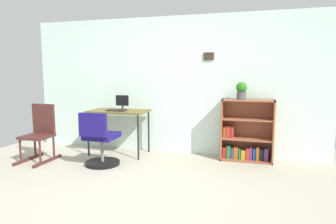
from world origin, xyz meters
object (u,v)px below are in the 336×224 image
keyboard (116,110)px  desk (119,114)px  office_chair (100,143)px  rocking_chair (40,132)px  monitor (122,103)px  potted_plant_on_shelf (241,90)px  bookshelf_low (246,134)px

keyboard → desk: bearing=89.5°
desk → office_chair: 0.78m
desk → rocking_chair: size_ratio=1.09×
keyboard → monitor: bearing=72.7°
potted_plant_on_shelf → rocking_chair: bearing=-164.2°
monitor → keyboard: size_ratio=0.79×
desk → keyboard: keyboard is taller
office_chair → desk: bearing=91.7°
keyboard → office_chair: 0.74m
keyboard → bookshelf_low: size_ratio=0.33×
monitor → rocking_chair: (-1.09, -0.75, -0.43)m
monitor → bookshelf_low: monitor is taller
monitor → rocking_chair: size_ratio=0.28×
keyboard → bookshelf_low: 2.16m
rocking_chair → bookshelf_low: 3.28m
rocking_chair → keyboard: bearing=30.3°
potted_plant_on_shelf → desk: bearing=-175.2°
office_chair → potted_plant_on_shelf: size_ratio=3.05×
rocking_chair → bookshelf_low: bookshelf_low is taller
desk → office_chair: size_ratio=1.19×
desk → bookshelf_low: bookshelf_low is taller
desk → office_chair: bearing=-88.3°
rocking_chair → potted_plant_on_shelf: size_ratio=3.31×
monitor → rocking_chair: bearing=-145.3°
desk → monitor: 0.21m
desk → keyboard: bearing=-90.5°
desk → monitor: (0.04, 0.06, 0.19)m
desk → potted_plant_on_shelf: bearing=4.8°
rocking_chair → bookshelf_low: (3.15, 0.92, -0.03)m
keyboard → office_chair: size_ratio=0.39×
monitor → bookshelf_low: size_ratio=0.26×
bookshelf_low → potted_plant_on_shelf: size_ratio=3.62×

